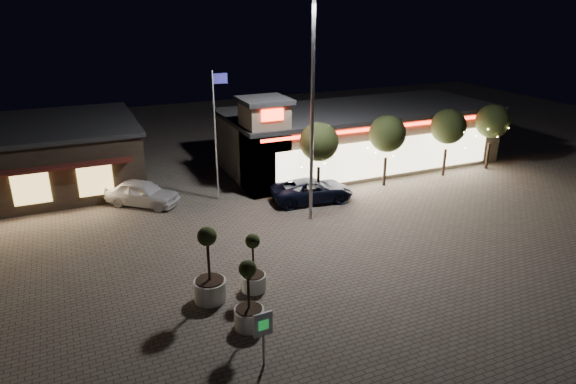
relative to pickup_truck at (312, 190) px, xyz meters
name	(u,v)px	position (x,y,z in m)	size (l,w,h in m)	color
ground	(351,295)	(-3.27, -10.37, -0.71)	(90.00, 90.00, 0.00)	#675F53
retail_building	(355,136)	(6.24, 5.44, 1.50)	(20.40, 8.40, 6.10)	gray
restaurant_building	(6,159)	(-17.27, 9.60, 1.45)	(16.40, 11.00, 4.30)	#382D23
floodlight_pole	(313,96)	(-1.27, -2.37, 6.31)	(0.60, 0.40, 12.38)	gray
flagpole	(216,125)	(-5.17, 2.63, 4.03)	(0.95, 0.10, 8.00)	white
string_tree_a	(319,142)	(0.73, 0.63, 2.85)	(2.42, 2.42, 4.79)	#332319
string_tree_b	(387,134)	(5.73, 0.63, 2.85)	(2.42, 2.42, 4.79)	#332319
string_tree_c	(448,127)	(10.73, 0.63, 2.85)	(2.42, 2.42, 4.79)	#332319
string_tree_d	(493,121)	(14.73, 0.63, 2.85)	(2.42, 2.42, 4.79)	#332319
pickup_truck	(312,190)	(0.00, 0.00, 0.00)	(2.36, 5.11, 1.42)	black
white_sedan	(142,193)	(-9.75, 3.63, 0.07)	(1.84, 4.57, 1.56)	silver
planter_left	(210,278)	(-8.86, -8.32, 0.32)	(1.36, 1.36, 3.35)	silver
planter_mid	(249,307)	(-8.00, -10.74, 0.17)	(1.17, 1.17, 2.87)	silver
planter_right	(253,273)	(-6.92, -8.29, 0.11)	(1.08, 1.08, 2.66)	silver
valet_sign	(263,329)	(-8.29, -13.03, 0.76)	(0.69, 0.12, 2.10)	gray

